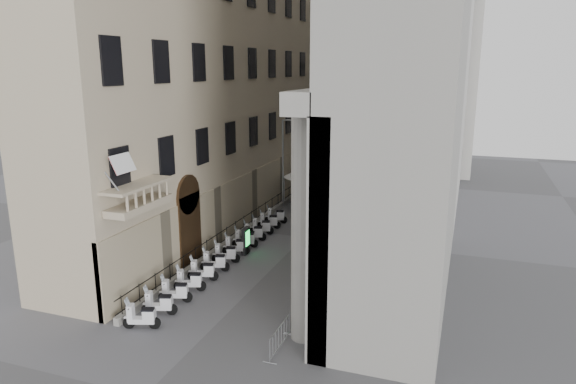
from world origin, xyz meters
The scene contains 33 objects.
far_building centered at (0.00, 48.00, 15.00)m, with size 22.00×10.00×30.00m, color beige.
iron_fence centered at (-4.30, 18.00, 0.00)m, with size 0.30×28.00×1.40m, color black, non-canonical shape.
blue_awning centered at (4.15, 26.00, 0.00)m, with size 1.60×3.00×3.00m, color navy, non-canonical shape.
flag centered at (-4.00, 5.00, 0.00)m, with size 1.00×1.40×8.20m, color #9E0C11, non-canonical shape.
scooter_0 centered at (-3.02, 4.25, 0.00)m, with size 0.56×1.40×1.50m, color white, non-canonical shape.
scooter_1 centered at (-3.02, 5.70, 0.00)m, with size 0.56×1.40×1.50m, color white, non-canonical shape.
scooter_2 centered at (-3.02, 7.15, 0.00)m, with size 0.56×1.40×1.50m, color white, non-canonical shape.
scooter_3 centered at (-3.02, 8.60, 0.00)m, with size 0.56×1.40×1.50m, color white, non-canonical shape.
scooter_4 centered at (-3.02, 10.06, 0.00)m, with size 0.56×1.40×1.50m, color white, non-canonical shape.
scooter_5 centered at (-3.02, 11.51, 0.00)m, with size 0.56×1.40×1.50m, color white, non-canonical shape.
scooter_6 centered at (-3.02, 12.96, 0.00)m, with size 0.56×1.40×1.50m, color white, non-canonical shape.
scooter_7 centered at (-3.02, 14.41, 0.00)m, with size 0.56×1.40×1.50m, color white, non-canonical shape.
scooter_8 centered at (-3.02, 15.87, 0.00)m, with size 0.56×1.40×1.50m, color white, non-canonical shape.
scooter_9 centered at (-3.02, 17.32, 0.00)m, with size 0.56×1.40×1.50m, color white, non-canonical shape.
scooter_10 centered at (-3.02, 18.77, 0.00)m, with size 0.56×1.40×1.50m, color white, non-canonical shape.
scooter_11 centered at (-3.02, 20.22, 0.00)m, with size 0.56×1.40×1.50m, color white, non-canonical shape.
scooter_12 centered at (-3.02, 21.67, 0.00)m, with size 0.56×1.40×1.50m, color white, non-canonical shape.
barrier_0 centered at (3.57, 4.72, 0.00)m, with size 0.60×2.40×1.10m, color #ADAFB5, non-canonical shape.
barrier_1 centered at (3.57, 7.22, 0.00)m, with size 0.60×2.40×1.10m, color #ADAFB5, non-canonical shape.
barrier_2 centered at (3.57, 9.72, 0.00)m, with size 0.60×2.40×1.10m, color #ADAFB5, non-canonical shape.
barrier_3 centered at (3.57, 12.22, 0.00)m, with size 0.60×2.40×1.10m, color #ADAFB5, non-canonical shape.
barrier_4 centered at (3.57, 14.72, 0.00)m, with size 0.60×2.40×1.10m, color #ADAFB5, non-canonical shape.
barrier_5 centered at (3.57, 17.22, 0.00)m, with size 0.60×2.40×1.10m, color #ADAFB5, non-canonical shape.
barrier_6 centered at (3.57, 19.72, 0.00)m, with size 0.60×2.40×1.10m, color #ADAFB5, non-canonical shape.
barrier_7 centered at (3.57, 22.22, 0.00)m, with size 0.60×2.40×1.10m, color #ADAFB5, non-canonical shape.
barrier_8 centered at (3.57, 24.72, 0.00)m, with size 0.60×2.40×1.10m, color #ADAFB5, non-canonical shape.
barrier_9 centered at (3.57, 27.22, 0.00)m, with size 0.60×2.40×1.10m, color #ADAFB5, non-canonical shape.
security_tent centered at (-2.68, 28.48, 3.02)m, with size 4.45×4.45×3.62m.
street_lamp centered at (-3.93, 26.46, 4.45)m, with size 2.46×0.42×7.52m.
info_kiosk centered at (-2.49, 14.78, 0.89)m, with size 0.29×0.83×1.75m.
pedestrian_a centered at (2.26, 29.42, 0.94)m, with size 0.69×0.45×1.88m, color black.
pedestrian_b centered at (1.24, 28.00, 0.81)m, with size 0.79×0.62×1.63m, color black.
pedestrian_c centered at (-0.77, 32.86, 0.86)m, with size 0.84×0.55×1.72m, color black.
Camera 1 is at (10.46, -13.78, 11.72)m, focal length 32.00 mm.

